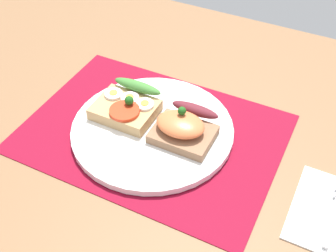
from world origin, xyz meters
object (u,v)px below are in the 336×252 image
(fork, at_px, (335,210))
(sandwich_egg_tomato, at_px, (127,106))
(napkin, at_px, (334,214))
(plate, at_px, (152,129))
(sandwich_salmon, at_px, (184,125))

(fork, bearing_deg, sandwich_egg_tomato, 173.47)
(sandwich_egg_tomato, distance_m, napkin, 0.38)
(plate, relative_size, sandwich_egg_tomato, 2.63)
(plate, xyz_separation_m, sandwich_salmon, (0.06, 0.01, 0.03))
(sandwich_salmon, bearing_deg, plate, -170.37)
(fork, bearing_deg, sandwich_salmon, 171.71)
(napkin, distance_m, fork, 0.01)
(sandwich_salmon, relative_size, fork, 0.78)
(fork, bearing_deg, plate, 174.85)
(sandwich_salmon, bearing_deg, napkin, -9.13)
(plate, bearing_deg, fork, -5.15)
(plate, distance_m, fork, 0.32)
(napkin, relative_size, fork, 1.14)
(napkin, bearing_deg, plate, 174.13)
(sandwich_salmon, bearing_deg, sandwich_egg_tomato, 177.56)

